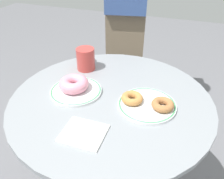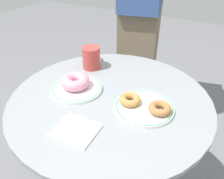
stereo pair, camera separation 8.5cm
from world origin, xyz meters
name	(u,v)px [view 1 (the left image)]	position (x,y,z in m)	size (l,w,h in m)	color
cafe_table	(111,141)	(0.00, 0.00, 0.47)	(0.75, 0.75, 0.71)	gray
plate_left	(76,91)	(-0.14, -0.01, 0.71)	(0.20, 0.20, 0.01)	white
plate_right	(147,105)	(0.14, -0.01, 0.71)	(0.20, 0.20, 0.01)	white
donut_pink_frosted	(74,84)	(-0.15, -0.01, 0.74)	(0.11, 0.11, 0.04)	pink
donut_cinnamon	(163,105)	(0.19, -0.01, 0.73)	(0.08, 0.08, 0.03)	#A36B3D
donut_old_fashioned	(132,98)	(0.08, -0.01, 0.73)	(0.08, 0.08, 0.03)	#BC7F42
paper_napkin	(84,133)	(-0.01, -0.20, 0.71)	(0.13, 0.11, 0.01)	white
coffee_mug	(86,58)	(-0.18, 0.17, 0.75)	(0.08, 0.12, 0.10)	#B73D38
person_figure	(128,13)	(-0.15, 0.71, 0.82)	(0.30, 0.45, 1.66)	brown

